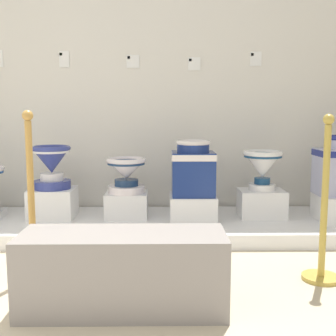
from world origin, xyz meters
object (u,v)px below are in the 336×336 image
(plinth_block_slender_white, at_px, (261,203))
(museum_bench, at_px, (123,271))
(stanchion_post_near_right, at_px, (323,227))
(antique_toilet_slender_white, at_px, (263,165))
(antique_toilet_leftmost, at_px, (52,164))
(info_placard_second, at_px, (64,59))
(plinth_block_leftmost, at_px, (53,203))
(info_placard_fourth, at_px, (194,64))
(info_placard_fifth, at_px, (256,59))
(info_placard_third, at_px, (133,61))
(stanchion_post_near_left, at_px, (33,231))
(plinth_block_pale_glazed, at_px, (127,205))
(plinth_block_rightmost, at_px, (193,207))
(antique_toilet_rightmost, at_px, (193,167))
(antique_toilet_pale_glazed, at_px, (126,172))

(plinth_block_slender_white, bearing_deg, museum_bench, -125.74)
(stanchion_post_near_right, bearing_deg, antique_toilet_slender_white, 96.02)
(antique_toilet_leftmost, bearing_deg, info_placard_second, 84.71)
(plinth_block_leftmost, bearing_deg, info_placard_fourth, 18.84)
(info_placard_fourth, xyz_separation_m, info_placard_fifth, (0.56, 0.00, 0.05))
(info_placard_third, bearing_deg, stanchion_post_near_left, -109.57)
(plinth_block_pale_glazed, relative_size, info_placard_third, 3.01)
(info_placard_fourth, relative_size, stanchion_post_near_right, 0.12)
(plinth_block_pale_glazed, xyz_separation_m, info_placard_fourth, (0.59, 0.39, 1.22))
(plinth_block_rightmost, bearing_deg, antique_toilet_rightmost, 180.00)
(info_placard_fifth, relative_size, museum_bench, 0.12)
(antique_toilet_leftmost, xyz_separation_m, plinth_block_rightmost, (1.17, -0.09, -0.35))
(stanchion_post_near_right, bearing_deg, plinth_block_leftmost, 150.21)
(info_placard_fourth, relative_size, info_placard_fifth, 0.91)
(plinth_block_leftmost, height_order, antique_toilet_leftmost, antique_toilet_leftmost)
(antique_toilet_slender_white, bearing_deg, plinth_block_pale_glazed, 178.92)
(antique_toilet_rightmost, distance_m, info_placard_fifth, 1.21)
(antique_toilet_pale_glazed, bearing_deg, plinth_block_slender_white, -1.08)
(info_placard_second, relative_size, stanchion_post_near_right, 0.15)
(plinth_block_slender_white, relative_size, antique_toilet_slender_white, 1.14)
(plinth_block_slender_white, xyz_separation_m, antique_toilet_slender_white, (-0.00, 0.00, 0.33))
(plinth_block_leftmost, bearing_deg, antique_toilet_pale_glazed, 2.16)
(antique_toilet_rightmost, height_order, stanchion_post_near_right, stanchion_post_near_right)
(museum_bench, bearing_deg, plinth_block_pale_glazed, 94.19)
(antique_toilet_leftmost, distance_m, info_placard_second, 0.99)
(antique_toilet_rightmost, bearing_deg, info_placard_second, 156.22)
(info_placard_fifth, height_order, stanchion_post_near_left, info_placard_fifth)
(antique_toilet_rightmost, bearing_deg, antique_toilet_leftmost, 175.78)
(info_placard_fifth, bearing_deg, plinth_block_rightmost, -140.03)
(stanchion_post_near_right, bearing_deg, info_placard_fifth, 94.11)
(stanchion_post_near_right, bearing_deg, antique_toilet_pale_glazed, 138.88)
(plinth_block_rightmost, height_order, info_placard_second, info_placard_second)
(info_placard_fifth, bearing_deg, info_placard_second, 180.00)
(plinth_block_leftmost, distance_m, stanchion_post_near_right, 2.17)
(antique_toilet_slender_white, bearing_deg, stanchion_post_near_left, -147.62)
(antique_toilet_slender_white, height_order, info_placard_fourth, info_placard_fourth)
(antique_toilet_pale_glazed, distance_m, plinth_block_slender_white, 1.18)
(plinth_block_leftmost, relative_size, antique_toilet_rightmost, 0.81)
(plinth_block_leftmost, xyz_separation_m, museum_bench, (0.73, -1.44, -0.04))
(antique_toilet_pale_glazed, bearing_deg, info_placard_fourth, 33.37)
(info_placard_third, xyz_separation_m, info_placard_fourth, (0.56, -0.00, -0.02))
(plinth_block_rightmost, bearing_deg, info_placard_second, 156.22)
(antique_toilet_pale_glazed, relative_size, museum_bench, 0.32)
(plinth_block_pale_glazed, xyz_separation_m, plinth_block_rightmost, (0.55, -0.11, -0.00))
(info_placard_fourth, bearing_deg, plinth_block_pale_glazed, -146.63)
(plinth_block_slender_white, bearing_deg, plinth_block_leftmost, -179.94)
(antique_toilet_rightmost, bearing_deg, antique_toilet_slender_white, 8.52)
(stanchion_post_near_left, bearing_deg, info_placard_third, 70.43)
(antique_toilet_slender_white, relative_size, info_placard_fifth, 2.62)
(antique_toilet_rightmost, xyz_separation_m, info_placard_third, (-0.52, 0.50, 0.90))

